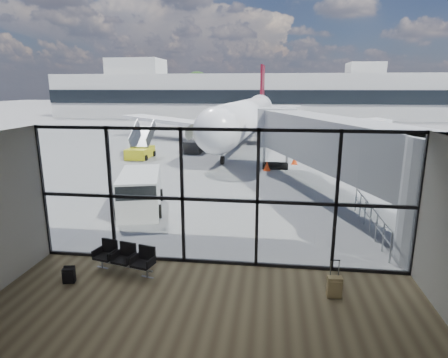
% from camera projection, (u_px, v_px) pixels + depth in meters
% --- Properties ---
extents(ground, '(220.00, 220.00, 0.00)m').
position_uv_depth(ground, '(260.00, 130.00, 50.91)').
color(ground, slate).
rests_on(ground, ground).
extents(lounge_shell, '(12.02, 8.01, 4.51)m').
position_uv_depth(lounge_shell, '(184.00, 251.00, 7.13)').
color(lounge_shell, brown).
rests_on(lounge_shell, ground).
extents(glass_curtain_wall, '(12.10, 0.12, 4.50)m').
position_uv_depth(glass_curtain_wall, '(219.00, 199.00, 11.85)').
color(glass_curtain_wall, white).
rests_on(glass_curtain_wall, ground).
extents(jet_bridge, '(8.00, 16.50, 4.33)m').
position_uv_depth(jet_bridge, '(341.00, 150.00, 17.94)').
color(jet_bridge, gray).
rests_on(jet_bridge, ground).
extents(apron_railing, '(0.06, 5.46, 1.11)m').
position_uv_depth(apron_railing, '(371.00, 215.00, 14.90)').
color(apron_railing, gray).
rests_on(apron_railing, ground).
extents(far_terminal, '(80.00, 12.20, 11.00)m').
position_uv_depth(far_terminal, '(262.00, 95.00, 71.14)').
color(far_terminal, silver).
rests_on(far_terminal, ground).
extents(tree_0, '(4.95, 4.95, 7.12)m').
position_uv_depth(tree_0, '(70.00, 92.00, 86.18)').
color(tree_0, '#382619').
rests_on(tree_0, ground).
extents(tree_1, '(5.61, 5.61, 8.07)m').
position_uv_depth(tree_1, '(94.00, 89.00, 85.29)').
color(tree_1, '#382619').
rests_on(tree_1, ground).
extents(tree_2, '(6.27, 6.27, 9.03)m').
position_uv_depth(tree_2, '(119.00, 86.00, 84.40)').
color(tree_2, '#382619').
rests_on(tree_2, ground).
extents(tree_3, '(4.95, 4.95, 7.12)m').
position_uv_depth(tree_3, '(145.00, 92.00, 83.96)').
color(tree_3, '#382619').
rests_on(tree_3, ground).
extents(tree_4, '(5.61, 5.61, 8.07)m').
position_uv_depth(tree_4, '(171.00, 89.00, 83.07)').
color(tree_4, '#382619').
rests_on(tree_4, ground).
extents(tree_5, '(6.27, 6.27, 9.03)m').
position_uv_depth(tree_5, '(197.00, 86.00, 82.18)').
color(tree_5, '#382619').
rests_on(tree_5, ground).
extents(seating_row, '(2.08, 1.05, 0.92)m').
position_uv_depth(seating_row, '(126.00, 256.00, 11.77)').
color(seating_row, gray).
rests_on(seating_row, ground).
extents(backpack, '(0.37, 0.36, 0.51)m').
position_uv_depth(backpack, '(69.00, 275.00, 11.11)').
color(backpack, black).
rests_on(backpack, ground).
extents(suitcase, '(0.41, 0.31, 1.08)m').
position_uv_depth(suitcase, '(334.00, 287.00, 10.32)').
color(suitcase, '#968254').
rests_on(suitcase, ground).
extents(airliner, '(29.31, 34.00, 8.76)m').
position_uv_depth(airliner, '(247.00, 116.00, 40.11)').
color(airliner, white).
rests_on(airliner, ground).
extents(service_van, '(2.79, 4.41, 1.78)m').
position_uv_depth(service_van, '(140.00, 192.00, 17.54)').
color(service_van, silver).
rests_on(service_van, ground).
extents(belt_loader, '(1.94, 4.11, 1.82)m').
position_uv_depth(belt_loader, '(196.00, 145.00, 33.70)').
color(belt_loader, black).
rests_on(belt_loader, ground).
extents(mobile_stairs, '(1.87, 3.45, 2.41)m').
position_uv_depth(mobile_stairs, '(140.00, 151.00, 30.73)').
color(mobile_stairs, gold).
rests_on(mobile_stairs, ground).
extents(traffic_cone_b, '(0.48, 0.48, 0.68)m').
position_uv_depth(traffic_cone_b, '(267.00, 166.00, 26.11)').
color(traffic_cone_b, red).
rests_on(traffic_cone_b, ground).
extents(traffic_cone_c, '(0.48, 0.48, 0.69)m').
position_uv_depth(traffic_cone_c, '(295.00, 160.00, 28.27)').
color(traffic_cone_c, '#F23D0C').
rests_on(traffic_cone_c, ground).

